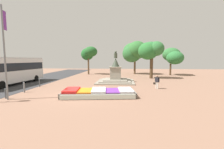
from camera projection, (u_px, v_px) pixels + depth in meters
The scene contains 13 objects.
ground_plane at pixel (81, 95), 13.92m from camera, with size 76.49×76.49×0.00m, color #8C6651.
flower_planter at pixel (98, 93), 13.42m from camera, with size 6.73×3.42×0.67m.
statue_monument at pixel (116, 76), 21.51m from camera, with size 5.26×5.26×4.45m.
banner_pole at pixel (4, 50), 11.86m from camera, with size 0.21×0.69×7.50m.
city_bus at pixel (11, 69), 19.35m from camera, with size 3.16×10.04×3.51m.
pedestrian_with_handbag at pixel (157, 81), 16.67m from camera, with size 0.58×0.56×1.53m.
kerb_bollard_mid_a at pixel (6, 93), 12.53m from camera, with size 0.15×0.15×0.86m.
kerb_bollard_mid_b at pixel (24, 87), 14.87m from camera, with size 0.17×0.17×1.05m.
kerb_bollard_north at pixel (40, 83), 17.85m from camera, with size 0.13×0.13×0.97m.
park_tree_far_left at pixel (89, 53), 32.57m from camera, with size 3.76×3.51×6.02m.
park_tree_behind_statue at pixel (134, 52), 33.16m from camera, with size 5.30×4.97×7.23m.
park_tree_far_right at pixel (173, 56), 30.99m from camera, with size 3.87×4.63×5.70m.
park_tree_street_side at pixel (151, 50), 25.61m from camera, with size 4.32×3.48×6.32m.
Camera 1 is at (3.98, -13.39, 3.29)m, focal length 24.00 mm.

